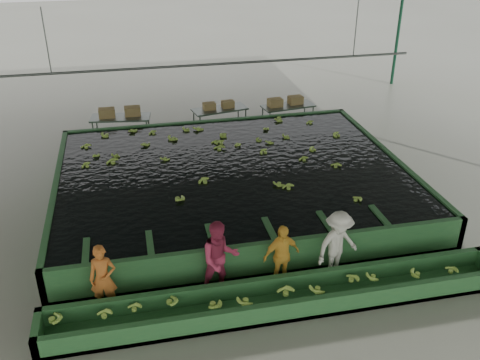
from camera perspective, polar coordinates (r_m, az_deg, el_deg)
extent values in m
plane|color=slate|center=(14.59, 0.42, -4.37)|extent=(80.00, 80.00, 0.00)
cube|color=gray|center=(12.69, 0.50, 15.21)|extent=(20.00, 22.00, 0.04)
cube|color=black|center=(15.46, -0.80, 1.17)|extent=(9.70, 7.70, 0.00)
cylinder|color=#59605B|center=(17.94, -3.16, 12.21)|extent=(0.08, 0.08, 14.00)
cylinder|color=#59605B|center=(17.63, -19.98, 13.75)|extent=(0.04, 0.04, 2.00)
cylinder|color=#59605B|center=(19.13, 12.28, 15.69)|extent=(0.04, 0.04, 2.00)
imported|color=#BC6222|center=(11.61, -14.40, -10.12)|extent=(0.60, 0.43, 1.54)
imported|color=#A62B48|center=(11.61, -2.17, -8.38)|extent=(0.92, 0.75, 1.78)
imported|color=yellow|center=(11.96, 4.44, -8.03)|extent=(0.95, 0.57, 1.52)
imported|color=beige|center=(12.31, 10.39, -6.85)|extent=(1.24, 0.95, 1.69)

